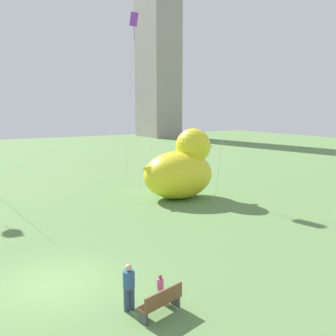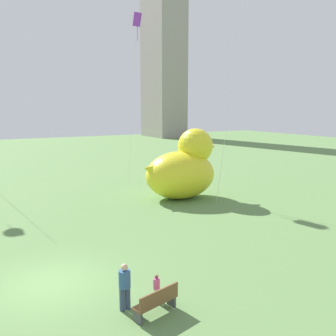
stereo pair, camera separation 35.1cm
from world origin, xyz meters
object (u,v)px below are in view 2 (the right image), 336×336
Objects in this scene: person_adult at (125,285)px; giant_inflatable_duck at (183,169)px; person_child at (156,287)px; kite_purple at (137,21)px; park_bench at (157,301)px.

giant_inflatable_duck is at bearing 51.50° from person_adult.
person_adult is 0.26× the size of giant_inflatable_duck.
person_adult is 1.19m from person_child.
kite_purple reaches higher than person_child.
giant_inflatable_duck is at bearing 55.05° from person_child.
kite_purple is (8.27, 19.32, 13.22)m from person_child.
person_child is (0.39, 0.77, 0.05)m from park_bench.
person_child is at bearing 63.32° from park_bench.
person_child is 0.16× the size of giant_inflatable_duck.
park_bench is at bearing -116.68° from person_child.
park_bench is 0.86m from person_child.
kite_purple is at bearing 66.69° from park_bench.
person_adult is at bearing 178.69° from person_child.
giant_inflatable_duck is (8.81, 12.82, 1.67)m from park_bench.
person_child is 0.07× the size of kite_purple.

